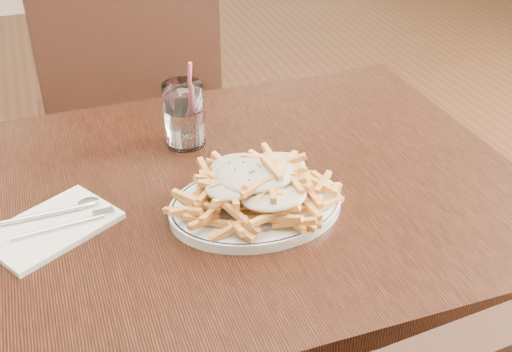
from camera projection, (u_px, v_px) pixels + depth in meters
name	position (u px, v px, depth m)	size (l,w,h in m)	color
table	(196.00, 228.00, 1.18)	(1.20, 0.80, 0.75)	black
chair_far	(130.00, 111.00, 1.81)	(0.49, 0.49, 1.00)	black
fries_plate	(256.00, 206.00, 1.09)	(0.36, 0.34, 0.02)	white
loaded_fries	(256.00, 180.00, 1.06)	(0.27, 0.22, 0.08)	gold
napkin	(52.00, 228.00, 1.04)	(0.20, 0.13, 0.01)	white
cutlery	(50.00, 222.00, 1.04)	(0.19, 0.08, 0.01)	silver
water_glass	(185.00, 118.00, 1.26)	(0.08, 0.08, 0.17)	white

